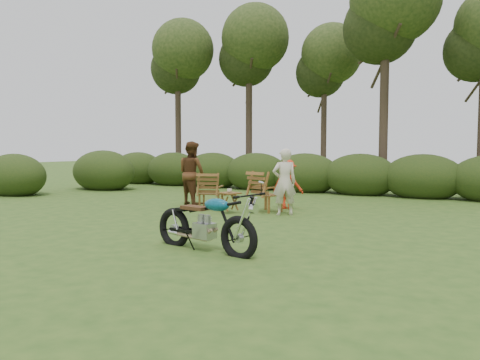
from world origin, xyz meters
The scene contains 10 objects.
ground centered at (0.00, 0.00, 0.00)m, with size 80.00×80.00×0.00m, color #2D4F1A.
tree_line centered at (0.50, 9.74, 3.81)m, with size 22.52×11.62×8.14m.
motorcycle centered at (0.36, -0.80, 0.00)m, with size 1.92×0.73×1.09m, color #0E8AB9, non-canonical shape.
lawn_chair_right centered at (-0.80, 3.63, 0.00)m, with size 0.68×0.68×0.99m, color brown, non-canonical shape.
lawn_chair_left centered at (-2.34, 3.41, 0.00)m, with size 0.64×0.64×0.93m, color brown, non-canonical shape.
side_table centered at (-1.45, 2.90, 0.25)m, with size 0.49×0.41×0.50m, color brown, non-canonical shape.
cup centered at (-1.43, 2.86, 0.55)m, with size 0.12×0.12×0.10m, color beige.
adult_a centered at (-0.18, 3.28, 0.00)m, with size 0.57×0.37×1.56m, color beige.
adult_b centered at (-3.27, 3.86, 0.00)m, with size 0.86×0.67×1.76m, color #533017.
child centered at (-0.57, 4.34, 0.00)m, with size 0.82×0.47×1.27m, color red.
Camera 1 is at (4.44, -6.69, 1.59)m, focal length 35.00 mm.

